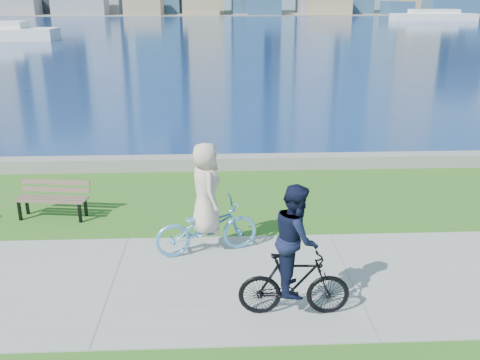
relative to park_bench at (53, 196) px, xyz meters
name	(u,v)px	position (x,y,z in m)	size (l,w,h in m)	color
ground	(112,285)	(1.74, -2.98, -0.48)	(320.00, 320.00, 0.00)	#285B18
concrete_path	(112,284)	(1.74, -2.98, -0.47)	(80.00, 3.50, 0.02)	gray
seawall	(152,163)	(1.74, 3.22, -0.30)	(90.00, 0.50, 0.35)	slate
bay_water	(202,28)	(1.74, 69.02, -0.47)	(320.00, 131.00, 0.01)	navy
far_shore	(207,14)	(1.74, 127.02, -0.42)	(320.00, 30.00, 0.12)	slate
ferry_far	(433,16)	(42.99, 87.90, 0.36)	(14.87, 4.25, 2.02)	white
park_bench	(53,196)	(0.00, 0.00, 0.00)	(1.56, 0.72, 0.78)	black
cyclist_woman	(206,213)	(3.31, -1.88, 0.32)	(1.13, 2.03, 2.10)	#5BADDE
cyclist_man	(295,262)	(4.63, -3.98, 0.41)	(0.64, 1.67, 2.06)	black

